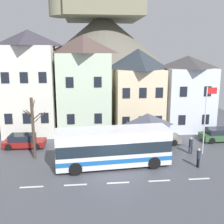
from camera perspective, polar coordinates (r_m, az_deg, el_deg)
The scene contains 17 objects.
ground_plane at distance 21.42m, azimuth 0.71°, elevation -12.70°, with size 40.00×60.00×0.07m.
townhouse_01 at distance 32.26m, azimuth -16.71°, elevation 5.99°, with size 5.54×6.56×11.50m.
townhouse_02 at distance 31.79m, azimuth -5.92°, elevation 5.90°, with size 5.80×6.70×11.00m.
townhouse_03 at distance 32.21m, azimuth 5.35°, elevation 4.66°, with size 5.38×6.13×9.51m.
townhouse_04 at distance 33.60m, azimuth 15.29°, elevation 3.90°, with size 5.46×5.51×8.70m.
hilltop_castle at distance 53.70m, azimuth -1.98°, elevation 11.93°, with size 40.67×40.67×23.11m.
transit_bus at distance 22.03m, azimuth 0.23°, elevation -7.48°, with size 9.32×3.21×3.10m.
bus_shelter at distance 25.59m, azimuth 7.49°, elevation -1.55°, with size 3.60×3.60×3.52m.
parked_car_01 at distance 27.88m, azimuth -18.01°, elevation -5.82°, with size 4.04×2.04×1.29m.
parked_car_02 at distance 30.64m, azimuth 21.66°, elevation -4.44°, with size 4.04×2.01×1.32m.
parked_car_03 at distance 27.96m, azimuth 9.38°, elevation -5.20°, with size 4.46×2.00×1.40m.
pedestrian_00 at distance 23.12m, azimuth 17.69°, elevation -9.03°, with size 0.29×0.35×1.58m.
pedestrian_01 at distance 25.84m, azimuth 16.22°, elevation -6.58°, with size 0.34×0.34×1.56m.
pedestrian_02 at distance 25.29m, azimuth 9.71°, elevation -6.79°, with size 0.37×0.32×1.56m.
public_bench at distance 27.44m, azimuth 1.52°, elevation -5.84°, with size 1.55×0.48×0.87m.
flagpole at distance 25.46m, azimuth 19.15°, elevation -0.65°, with size 0.95×0.10×6.15m.
bare_tree_00 at distance 24.15m, azimuth -16.22°, elevation -3.04°, with size 1.80×1.55×5.37m.
Camera 1 is at (-2.25, -19.27, 9.05)m, focal length 43.57 mm.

